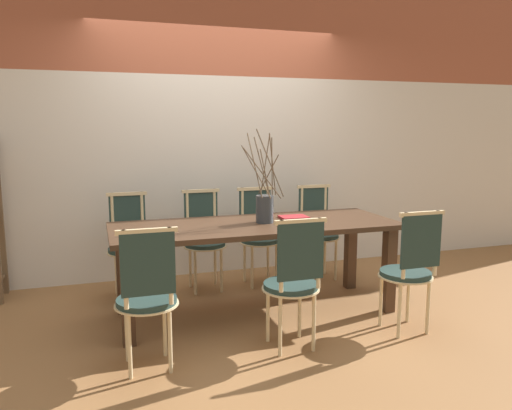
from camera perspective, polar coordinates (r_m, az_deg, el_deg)
ground_plane at (r=4.24m, az=0.00°, el=-12.09°), size 16.00×16.00×0.00m
wall_rear at (r=5.17m, az=-4.42°, el=9.80°), size 12.00×0.06×3.20m
dining_table at (r=4.05m, az=0.00°, el=-3.55°), size 2.30×0.86×0.75m
chair_near_leftend at (r=3.19m, az=-12.34°, el=-9.87°), size 0.40×0.40×0.93m
chair_near_left at (r=3.42m, az=4.31°, el=-8.41°), size 0.40×0.40×0.93m
chair_near_center at (r=3.85m, az=17.17°, el=-6.79°), size 0.40×0.40×0.93m
chair_far_leftend at (r=4.63m, az=-14.28°, el=-4.04°), size 0.40×0.40×0.93m
chair_far_left at (r=4.72m, az=-5.98°, el=-3.56°), size 0.40×0.40×0.93m
chair_far_center at (r=4.86m, az=0.30°, el=-3.15°), size 0.40×0.40×0.93m
chair_far_right at (r=5.09m, az=7.07°, el=-2.66°), size 0.40×0.40×0.93m
vase_centerpiece at (r=4.04m, az=1.00°, el=-0.18°), size 0.33×0.33×0.76m
book_stack at (r=4.26m, az=4.35°, el=-1.41°), size 0.24×0.19×0.02m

